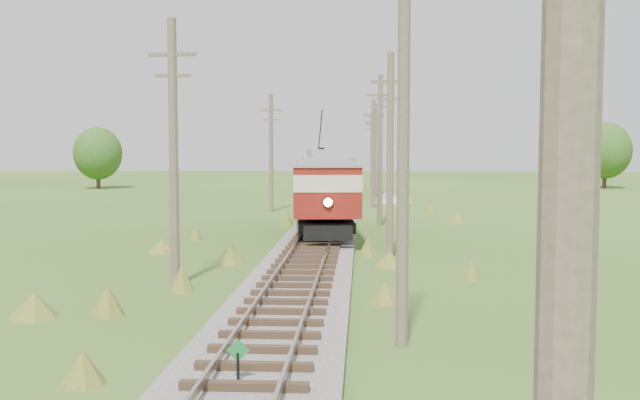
# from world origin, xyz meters

# --- Properties ---
(railbed_main) EXTENTS (3.60, 96.00, 0.57)m
(railbed_main) POSITION_xyz_m (0.00, 34.00, 0.19)
(railbed_main) COLOR #605B54
(railbed_main) RESTS_ON ground
(switch_marker) EXTENTS (0.45, 0.06, 1.08)m
(switch_marker) POSITION_xyz_m (-0.20, 1.50, 0.63)
(switch_marker) COLOR black
(switch_marker) RESTS_ON ground
(streetcar) EXTENTS (4.38, 13.45, 6.09)m
(streetcar) POSITION_xyz_m (0.00, 26.01, 2.79)
(streetcar) COLOR black
(streetcar) RESTS_ON ground
(gondola) EXTENTS (3.14, 9.05, 2.98)m
(gondola) POSITION_xyz_m (0.00, 58.66, 2.17)
(gondola) COLOR black
(gondola) RESTS_ON ground
(gravel_pile) EXTENTS (2.94, 3.12, 1.07)m
(gravel_pile) POSITION_xyz_m (4.48, 48.99, 0.50)
(gravel_pile) COLOR gray
(gravel_pile) RESTS_ON ground
(utility_pole_r_0) EXTENTS (1.60, 0.30, 8.50)m
(utility_pole_r_0) POSITION_xyz_m (3.20, -8.00, 4.37)
(utility_pole_r_0) COLOR brown
(utility_pole_r_0) RESTS_ON ground
(utility_pole_r_1) EXTENTS (0.30, 0.30, 8.80)m
(utility_pole_r_1) POSITION_xyz_m (3.10, 5.00, 4.40)
(utility_pole_r_1) COLOR brown
(utility_pole_r_1) RESTS_ON ground
(utility_pole_r_2) EXTENTS (1.60, 0.30, 8.60)m
(utility_pole_r_2) POSITION_xyz_m (3.30, 18.00, 4.42)
(utility_pole_r_2) COLOR brown
(utility_pole_r_2) RESTS_ON ground
(utility_pole_r_3) EXTENTS (1.60, 0.30, 9.00)m
(utility_pole_r_3) POSITION_xyz_m (3.20, 31.00, 4.63)
(utility_pole_r_3) COLOR brown
(utility_pole_r_3) RESTS_ON ground
(utility_pole_r_4) EXTENTS (1.60, 0.30, 8.40)m
(utility_pole_r_4) POSITION_xyz_m (3.00, 44.00, 4.32)
(utility_pole_r_4) COLOR brown
(utility_pole_r_4) RESTS_ON ground
(utility_pole_r_5) EXTENTS (1.60, 0.30, 8.90)m
(utility_pole_r_5) POSITION_xyz_m (3.40, 57.00, 4.58)
(utility_pole_r_5) COLOR brown
(utility_pole_r_5) RESTS_ON ground
(utility_pole_r_6) EXTENTS (1.60, 0.30, 8.70)m
(utility_pole_r_6) POSITION_xyz_m (3.20, 70.00, 4.47)
(utility_pole_r_6) COLOR brown
(utility_pole_r_6) RESTS_ON ground
(utility_pole_l_a) EXTENTS (1.60, 0.30, 9.00)m
(utility_pole_l_a) POSITION_xyz_m (-4.20, 12.00, 4.63)
(utility_pole_l_a) COLOR brown
(utility_pole_l_a) RESTS_ON ground
(utility_pole_l_b) EXTENTS (1.60, 0.30, 8.60)m
(utility_pole_l_b) POSITION_xyz_m (-4.50, 40.00, 4.42)
(utility_pole_l_b) COLOR brown
(utility_pole_l_b) RESTS_ON ground
(tree_mid_a) EXTENTS (5.46, 5.46, 7.03)m
(tree_mid_a) POSITION_xyz_m (-28.00, 68.00, 4.02)
(tree_mid_a) COLOR #38281C
(tree_mid_a) RESTS_ON ground
(tree_mid_b) EXTENTS (5.88, 5.88, 7.57)m
(tree_mid_b) POSITION_xyz_m (30.00, 72.00, 4.33)
(tree_mid_b) COLOR #38281C
(tree_mid_b) RESTS_ON ground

